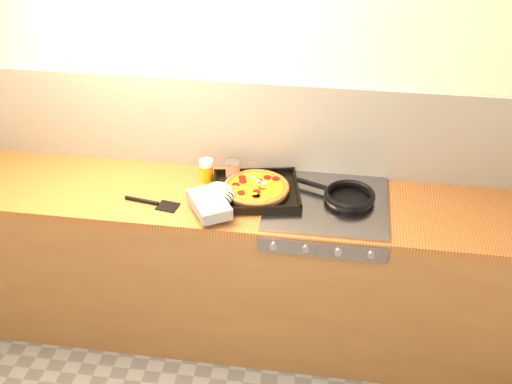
% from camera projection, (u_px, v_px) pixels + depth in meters
% --- Properties ---
extents(room_shell, '(3.20, 3.20, 3.20)m').
position_uv_depth(room_shell, '(246.00, 127.00, 3.34)').
color(room_shell, white).
rests_on(room_shell, ground).
extents(counter_run, '(3.20, 0.62, 0.90)m').
position_uv_depth(counter_run, '(238.00, 266.00, 3.48)').
color(counter_run, brown).
rests_on(counter_run, ground).
extents(stovetop, '(0.60, 0.56, 0.02)m').
position_uv_depth(stovetop, '(326.00, 203.00, 3.18)').
color(stovetop, gray).
rests_on(stovetop, counter_run).
extents(pizza_on_tray, '(0.58, 0.57, 0.07)m').
position_uv_depth(pizza_on_tray, '(243.00, 192.00, 3.19)').
color(pizza_on_tray, black).
rests_on(pizza_on_tray, stovetop).
extents(frying_pan, '(0.44, 0.33, 0.04)m').
position_uv_depth(frying_pan, '(348.00, 196.00, 3.17)').
color(frying_pan, black).
rests_on(frying_pan, stovetop).
extents(tomato_can, '(0.08, 0.08, 0.11)m').
position_uv_depth(tomato_can, '(233.00, 171.00, 3.34)').
color(tomato_can, maroon).
rests_on(tomato_can, counter_run).
extents(juice_glass, '(0.08, 0.08, 0.12)m').
position_uv_depth(juice_glass, '(206.00, 170.00, 3.33)').
color(juice_glass, orange).
rests_on(juice_glass, counter_run).
extents(wooden_spoon, '(0.29, 0.11, 0.02)m').
position_uv_depth(wooden_spoon, '(270.00, 176.00, 3.38)').
color(wooden_spoon, '#B4784C').
rests_on(wooden_spoon, counter_run).
extents(black_spatula, '(0.29, 0.10, 0.02)m').
position_uv_depth(black_spatula, '(153.00, 203.00, 3.17)').
color(black_spatula, black).
rests_on(black_spatula, counter_run).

